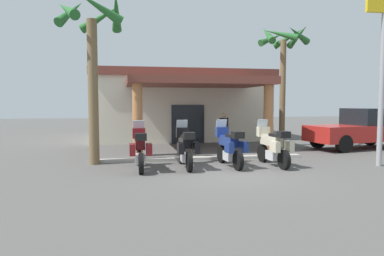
{
  "coord_description": "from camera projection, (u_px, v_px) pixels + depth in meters",
  "views": [
    {
      "loc": [
        -2.98,
        -10.71,
        2.25
      ],
      "look_at": [
        -0.6,
        3.28,
        1.2
      ],
      "focal_mm": 32.78,
      "sensor_mm": 36.0,
      "label": 1
    }
  ],
  "objects": [
    {
      "name": "curb_strip",
      "position": [
        200.0,
        158.0,
        13.64
      ],
      "size": [
        8.22,
        0.36,
        0.12
      ],
      "primitive_type": "cube",
      "color": "#ADA89E",
      "rests_on": "ground_plane"
    },
    {
      "name": "pedestrian",
      "position": [
        224.0,
        127.0,
        17.28
      ],
      "size": [
        0.49,
        0.32,
        1.73
      ],
      "rotation": [
        0.0,
        0.0,
        5.13
      ],
      "color": "#3F334C",
      "rests_on": "ground_plane"
    },
    {
      "name": "palm_tree_near_portico",
      "position": [
        284.0,
        51.0,
        17.75
      ],
      "size": [
        2.56,
        2.62,
        6.24
      ],
      "color": "brown",
      "rests_on": "ground_plane"
    },
    {
      "name": "roadside_sign",
      "position": [
        383.0,
        42.0,
        12.07
      ],
      "size": [
        1.4,
        0.18,
        6.41
      ],
      "color": "#99999E",
      "rests_on": "ground_plane"
    },
    {
      "name": "motorcycle_blue",
      "position": [
        230.0,
        147.0,
        12.23
      ],
      "size": [
        0.75,
        2.21,
        1.61
      ],
      "rotation": [
        0.0,
        0.0,
        1.68
      ],
      "color": "black",
      "rests_on": "ground_plane"
    },
    {
      "name": "motel_building",
      "position": [
        179.0,
        104.0,
        22.13
      ],
      "size": [
        10.67,
        11.61,
        4.11
      ],
      "rotation": [
        0.0,
        0.0,
        0.03
      ],
      "color": "silver",
      "rests_on": "ground_plane"
    },
    {
      "name": "motorcycle_cream",
      "position": [
        273.0,
        146.0,
        12.37
      ],
      "size": [
        0.74,
        2.21,
        1.61
      ],
      "rotation": [
        0.0,
        0.0,
        1.67
      ],
      "color": "black",
      "rests_on": "ground_plane"
    },
    {
      "name": "motorcycle_maroon",
      "position": [
        140.0,
        149.0,
        11.63
      ],
      "size": [
        0.71,
        2.21,
        1.61
      ],
      "rotation": [
        0.0,
        0.0,
        1.59
      ],
      "color": "black",
      "rests_on": "ground_plane"
    },
    {
      "name": "motorcycle_black",
      "position": [
        186.0,
        147.0,
        12.0
      ],
      "size": [
        0.7,
        2.21,
        1.61
      ],
      "rotation": [
        0.0,
        0.0,
        1.58
      ],
      "color": "black",
      "rests_on": "ground_plane"
    },
    {
      "name": "palm_tree_roadside",
      "position": [
        92.0,
        43.0,
        12.41
      ],
      "size": [
        2.49,
        2.51,
        6.14
      ],
      "color": "brown",
      "rests_on": "ground_plane"
    },
    {
      "name": "pickup_truck_red",
      "position": [
        361.0,
        129.0,
        16.94
      ],
      "size": [
        5.47,
        2.86,
        1.95
      ],
      "rotation": [
        0.0,
        0.0,
        0.19
      ],
      "color": "black",
      "rests_on": "ground_plane"
    },
    {
      "name": "ground_plane",
      "position": [
        228.0,
        173.0,
        11.19
      ],
      "size": [
        80.0,
        80.0,
        0.0
      ],
      "primitive_type": "plane",
      "color": "#514F4C"
    }
  ]
}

